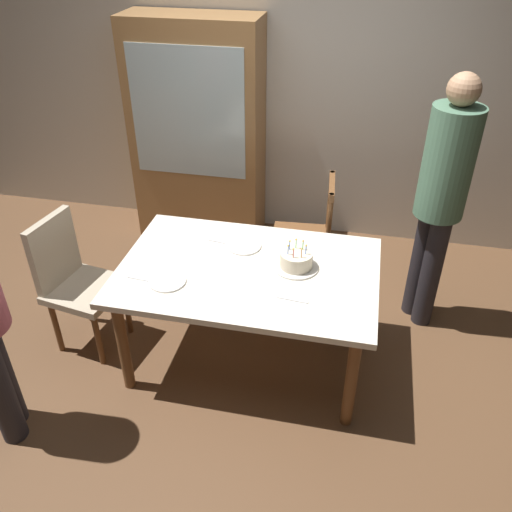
{
  "coord_description": "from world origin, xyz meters",
  "views": [
    {
      "loc": [
        0.61,
        -2.6,
        2.61
      ],
      "look_at": [
        0.05,
        0.0,
        0.83
      ],
      "focal_mm": 37.35,
      "sensor_mm": 36.0,
      "label": 1
    }
  ],
  "objects_px": {
    "birthday_cake": "(296,261)",
    "person_guest": "(442,192)",
    "china_cabinet": "(198,134)",
    "chair_upholstered": "(73,277)",
    "chair_spindle_back": "(305,239)",
    "dining_table": "(248,279)",
    "plate_near_celebrant": "(167,281)",
    "plate_far_side": "(244,246)"
  },
  "relations": [
    {
      "from": "chair_upholstered",
      "to": "china_cabinet",
      "type": "xyz_separation_m",
      "value": [
        0.39,
        1.62,
        0.42
      ]
    },
    {
      "from": "dining_table",
      "to": "plate_near_celebrant",
      "type": "relative_size",
      "value": 7.2
    },
    {
      "from": "person_guest",
      "to": "chair_upholstered",
      "type": "bearing_deg",
      "value": -162.09
    },
    {
      "from": "dining_table",
      "to": "plate_far_side",
      "type": "bearing_deg",
      "value": 108.63
    },
    {
      "from": "birthday_cake",
      "to": "chair_spindle_back",
      "type": "height_order",
      "value": "chair_spindle_back"
    },
    {
      "from": "plate_near_celebrant",
      "to": "plate_far_side",
      "type": "bearing_deg",
      "value": 52.82
    },
    {
      "from": "chair_spindle_back",
      "to": "chair_upholstered",
      "type": "xyz_separation_m",
      "value": [
        -1.43,
        -0.91,
        0.07
      ]
    },
    {
      "from": "dining_table",
      "to": "birthday_cake",
      "type": "relative_size",
      "value": 5.66
    },
    {
      "from": "chair_upholstered",
      "to": "plate_far_side",
      "type": "bearing_deg",
      "value": 15.11
    },
    {
      "from": "dining_table",
      "to": "plate_far_side",
      "type": "distance_m",
      "value": 0.26
    },
    {
      "from": "plate_near_celebrant",
      "to": "china_cabinet",
      "type": "bearing_deg",
      "value": 101.26
    },
    {
      "from": "plate_far_side",
      "to": "chair_spindle_back",
      "type": "xyz_separation_m",
      "value": [
        0.33,
        0.61,
        -0.28
      ]
    },
    {
      "from": "dining_table",
      "to": "chair_upholstered",
      "type": "bearing_deg",
      "value": -176.98
    },
    {
      "from": "dining_table",
      "to": "birthday_cake",
      "type": "xyz_separation_m",
      "value": [
        0.29,
        0.07,
        0.13
      ]
    },
    {
      "from": "dining_table",
      "to": "birthday_cake",
      "type": "height_order",
      "value": "birthday_cake"
    },
    {
      "from": "chair_spindle_back",
      "to": "person_guest",
      "type": "height_order",
      "value": "person_guest"
    },
    {
      "from": "plate_near_celebrant",
      "to": "chair_upholstered",
      "type": "bearing_deg",
      "value": 166.94
    },
    {
      "from": "chair_spindle_back",
      "to": "plate_far_side",
      "type": "bearing_deg",
      "value": -118.36
    },
    {
      "from": "chair_spindle_back",
      "to": "plate_near_celebrant",
      "type": "bearing_deg",
      "value": -122.42
    },
    {
      "from": "plate_near_celebrant",
      "to": "person_guest",
      "type": "height_order",
      "value": "person_guest"
    },
    {
      "from": "plate_near_celebrant",
      "to": "chair_spindle_back",
      "type": "bearing_deg",
      "value": 57.58
    },
    {
      "from": "dining_table",
      "to": "chair_spindle_back",
      "type": "xyz_separation_m",
      "value": [
        0.25,
        0.84,
        -0.19
      ]
    },
    {
      "from": "plate_near_celebrant",
      "to": "chair_spindle_back",
      "type": "height_order",
      "value": "chair_spindle_back"
    },
    {
      "from": "chair_spindle_back",
      "to": "china_cabinet",
      "type": "relative_size",
      "value": 0.5
    },
    {
      "from": "chair_spindle_back",
      "to": "china_cabinet",
      "type": "distance_m",
      "value": 1.36
    },
    {
      "from": "dining_table",
      "to": "chair_upholstered",
      "type": "distance_m",
      "value": 1.19
    },
    {
      "from": "chair_upholstered",
      "to": "person_guest",
      "type": "bearing_deg",
      "value": 17.91
    },
    {
      "from": "dining_table",
      "to": "person_guest",
      "type": "xyz_separation_m",
      "value": [
        1.14,
        0.69,
        0.38
      ]
    },
    {
      "from": "birthday_cake",
      "to": "person_guest",
      "type": "bearing_deg",
      "value": 35.73
    },
    {
      "from": "china_cabinet",
      "to": "chair_upholstered",
      "type": "bearing_deg",
      "value": -103.46
    },
    {
      "from": "dining_table",
      "to": "china_cabinet",
      "type": "xyz_separation_m",
      "value": [
        -0.79,
        1.56,
        0.3
      ]
    },
    {
      "from": "dining_table",
      "to": "china_cabinet",
      "type": "height_order",
      "value": "china_cabinet"
    },
    {
      "from": "dining_table",
      "to": "person_guest",
      "type": "bearing_deg",
      "value": 31.12
    },
    {
      "from": "dining_table",
      "to": "chair_upholstered",
      "type": "relative_size",
      "value": 1.67
    },
    {
      "from": "plate_far_side",
      "to": "chair_upholstered",
      "type": "bearing_deg",
      "value": -164.89
    },
    {
      "from": "birthday_cake",
      "to": "plate_near_celebrant",
      "type": "height_order",
      "value": "birthday_cake"
    },
    {
      "from": "birthday_cake",
      "to": "plate_far_side",
      "type": "bearing_deg",
      "value": 156.12
    },
    {
      "from": "birthday_cake",
      "to": "person_guest",
      "type": "relative_size",
      "value": 0.16
    },
    {
      "from": "person_guest",
      "to": "dining_table",
      "type": "bearing_deg",
      "value": -148.88
    },
    {
      "from": "plate_far_side",
      "to": "chair_spindle_back",
      "type": "height_order",
      "value": "chair_spindle_back"
    },
    {
      "from": "birthday_cake",
      "to": "person_guest",
      "type": "distance_m",
      "value": 1.08
    },
    {
      "from": "plate_far_side",
      "to": "person_guest",
      "type": "distance_m",
      "value": 1.33
    }
  ]
}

